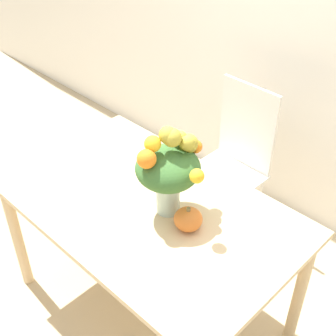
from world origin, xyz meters
TOP-DOWN VIEW (x-y plane):
  - ground_plane at (0.00, 0.00)m, footprint 12.00×12.00m
  - wall_back at (0.00, 1.31)m, footprint 8.00×0.06m
  - dining_table at (0.00, 0.00)m, footprint 1.46×0.90m
  - flower_vase at (0.10, 0.04)m, footprint 0.35×0.33m
  - pumpkin at (0.24, 0.02)m, footprint 0.13×0.13m
  - dining_chair_near_window at (-0.11, 0.82)m, footprint 0.43×0.43m

SIDE VIEW (x-z plane):
  - ground_plane at x=0.00m, z-range 0.00..0.00m
  - dining_chair_near_window at x=-0.11m, z-range 0.01..1.03m
  - dining_table at x=0.00m, z-range 0.29..1.07m
  - pumpkin at x=0.24m, z-range 0.77..0.89m
  - flower_vase at x=0.10m, z-range 0.80..1.25m
  - wall_back at x=0.00m, z-range 0.00..2.70m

